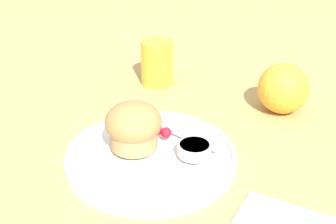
{
  "coord_description": "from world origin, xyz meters",
  "views": [
    {
      "loc": [
        0.27,
        -0.5,
        0.38
      ],
      "look_at": [
        -0.02,
        0.03,
        0.06
      ],
      "focal_mm": 50.0,
      "sensor_mm": 36.0,
      "label": 1
    }
  ],
  "objects_px": {
    "orange_fruit": "(283,88)",
    "juice_glass": "(157,63)",
    "butter_knife": "(177,131)",
    "muffin": "(134,126)"
  },
  "relations": [
    {
      "from": "orange_fruit",
      "to": "juice_glass",
      "type": "height_order",
      "value": "same"
    },
    {
      "from": "butter_knife",
      "to": "juice_glass",
      "type": "bearing_deg",
      "value": 139.58
    },
    {
      "from": "muffin",
      "to": "juice_glass",
      "type": "relative_size",
      "value": 0.94
    },
    {
      "from": "juice_glass",
      "to": "orange_fruit",
      "type": "bearing_deg",
      "value": 0.54
    },
    {
      "from": "butter_knife",
      "to": "orange_fruit",
      "type": "xyz_separation_m",
      "value": [
        0.11,
        0.18,
        0.02
      ]
    },
    {
      "from": "muffin",
      "to": "juice_glass",
      "type": "bearing_deg",
      "value": 112.46
    },
    {
      "from": "butter_knife",
      "to": "orange_fruit",
      "type": "height_order",
      "value": "orange_fruit"
    },
    {
      "from": "muffin",
      "to": "butter_knife",
      "type": "relative_size",
      "value": 0.51
    },
    {
      "from": "muffin",
      "to": "orange_fruit",
      "type": "distance_m",
      "value": 0.28
    },
    {
      "from": "juice_glass",
      "to": "butter_knife",
      "type": "bearing_deg",
      "value": -52.66
    }
  ]
}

